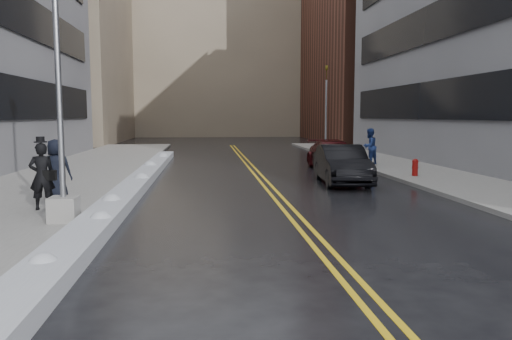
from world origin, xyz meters
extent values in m
plane|color=black|center=(0.00, 0.00, 0.00)|extent=(160.00, 160.00, 0.00)
cube|color=gray|center=(-5.75, 10.00, 0.07)|extent=(5.50, 50.00, 0.15)
cube|color=gray|center=(10.00, 10.00, 0.07)|extent=(4.00, 50.00, 0.15)
cube|color=gold|center=(2.35, 10.00, 0.00)|extent=(0.12, 50.00, 0.01)
cube|color=gold|center=(2.65, 10.00, 0.00)|extent=(0.12, 50.00, 0.01)
cube|color=#B7BBC1|center=(-2.45, 8.00, 0.17)|extent=(0.90, 30.00, 0.34)
cube|color=gray|center=(-15.50, 44.00, 9.00)|extent=(14.00, 22.00, 18.00)
cube|color=#562D21|center=(19.00, 42.00, 14.00)|extent=(14.00, 20.00, 28.00)
cube|color=gray|center=(2.00, 60.00, 11.00)|extent=(36.00, 16.00, 22.00)
cube|color=gray|center=(-3.30, 2.00, 0.45)|extent=(0.65, 0.65, 0.60)
cylinder|color=gray|center=(-3.30, 2.00, 4.25)|extent=(0.14, 0.14, 7.00)
cylinder|color=maroon|center=(9.00, 10.00, 0.45)|extent=(0.24, 0.24, 0.60)
sphere|color=maroon|center=(9.00, 10.00, 0.75)|extent=(0.26, 0.26, 0.26)
cylinder|color=maroon|center=(9.00, 10.00, 0.50)|extent=(0.25, 0.10, 0.10)
cylinder|color=gray|center=(8.50, 24.00, 2.65)|extent=(0.14, 0.14, 5.00)
imported|color=#594C0C|center=(8.50, 24.00, 5.65)|extent=(0.16, 0.20, 1.00)
imported|color=black|center=(-4.29, 3.61, 1.07)|extent=(0.71, 0.51, 1.83)
imported|color=black|center=(-4.40, 5.26, 1.08)|extent=(0.91, 0.60, 1.85)
imported|color=navy|center=(8.68, 15.04, 1.09)|extent=(1.16, 1.11, 1.89)
imported|color=black|center=(5.50, 8.89, 0.77)|extent=(1.99, 4.81, 1.55)
imported|color=#3E090D|center=(6.48, 14.05, 0.73)|extent=(2.18, 5.09, 1.46)
camera|label=1|loc=(0.15, -10.31, 2.71)|focal=35.00mm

